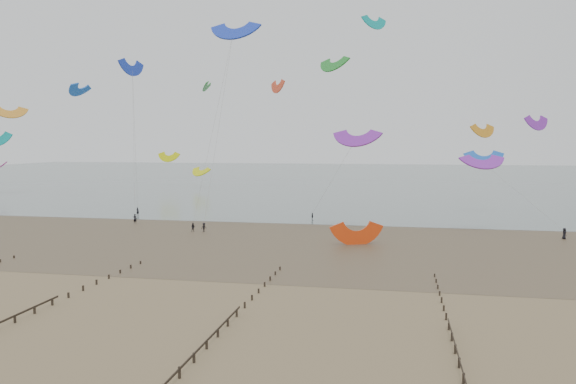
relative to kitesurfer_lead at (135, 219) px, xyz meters
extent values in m
plane|color=brown|center=(31.04, -44.94, -0.91)|extent=(500.00, 500.00, 0.00)
plane|color=#475654|center=(31.04, 155.06, -0.88)|extent=(500.00, 500.00, 0.00)
plane|color=#473A28|center=(31.04, -9.94, -0.90)|extent=(500.00, 500.00, 0.00)
ellipsoid|color=slate|center=(13.04, -22.94, -0.90)|extent=(23.60, 14.36, 0.01)
ellipsoid|color=slate|center=(43.04, -6.94, -0.90)|extent=(33.64, 18.32, 0.01)
ellipsoid|color=slate|center=(-8.96, -4.94, -0.90)|extent=(26.95, 14.22, 0.01)
cube|color=black|center=(-0.96, -35.57, -0.72)|extent=(0.16, 0.16, 0.48)
cube|color=black|center=(-0.96, -32.94, -0.74)|extent=(0.16, 0.16, 0.45)
cube|color=black|center=(17.04, -56.62, -0.61)|extent=(0.16, 0.16, 0.71)
cube|color=black|center=(17.04, -53.99, -0.62)|extent=(0.16, 0.16, 0.68)
cube|color=black|center=(17.04, -51.36, -0.64)|extent=(0.16, 0.16, 0.65)
cube|color=black|center=(17.04, -48.73, -0.65)|extent=(0.16, 0.16, 0.62)
cube|color=black|center=(17.04, -46.10, -0.67)|extent=(0.16, 0.16, 0.59)
cube|color=black|center=(17.04, -43.46, -0.68)|extent=(0.16, 0.16, 0.57)
cube|color=black|center=(17.04, -40.83, -0.69)|extent=(0.16, 0.16, 0.54)
cube|color=black|center=(17.04, -38.20, -0.71)|extent=(0.16, 0.16, 0.51)
cube|color=black|center=(17.04, -35.57, -0.72)|extent=(0.16, 0.16, 0.48)
cube|color=black|center=(17.04, -32.94, -0.74)|extent=(0.16, 0.16, 0.45)
cube|color=black|center=(35.04, -64.52, -0.56)|extent=(0.16, 0.16, 0.80)
cube|color=black|center=(35.04, -61.89, -0.58)|extent=(0.16, 0.16, 0.77)
cube|color=black|center=(35.04, -59.25, -0.59)|extent=(0.16, 0.16, 0.74)
cube|color=black|center=(35.04, -56.62, -0.61)|extent=(0.16, 0.16, 0.71)
cube|color=black|center=(35.04, -53.99, -0.62)|extent=(0.16, 0.16, 0.68)
cube|color=black|center=(35.04, -51.36, -0.64)|extent=(0.16, 0.16, 0.65)
cube|color=black|center=(35.04, -48.73, -0.65)|extent=(0.16, 0.16, 0.62)
cube|color=black|center=(35.04, -46.10, -0.67)|extent=(0.16, 0.16, 0.59)
cube|color=black|center=(35.04, -43.46, -0.68)|extent=(0.16, 0.16, 0.57)
cube|color=black|center=(35.04, -40.83, -0.69)|extent=(0.16, 0.16, 0.54)
cube|color=black|center=(35.04, -38.20, -0.71)|extent=(0.16, 0.16, 0.51)
cube|color=black|center=(35.04, -35.57, -0.72)|extent=(0.16, 0.16, 0.48)
cube|color=black|center=(35.04, -32.94, -0.74)|extent=(0.16, 0.16, 0.45)
cube|color=black|center=(35.04, -66.69, -0.29)|extent=(0.06, 32.50, 0.18)
cube|color=black|center=(53.04, -61.89, -0.58)|extent=(0.16, 0.16, 0.77)
cube|color=black|center=(53.04, -59.25, -0.59)|extent=(0.16, 0.16, 0.74)
cube|color=black|center=(53.04, -56.62, -0.61)|extent=(0.16, 0.16, 0.71)
cube|color=black|center=(53.04, -53.99, -0.62)|extent=(0.16, 0.16, 0.68)
cube|color=black|center=(53.04, -51.36, -0.64)|extent=(0.16, 0.16, 0.65)
cube|color=black|center=(53.04, -48.73, -0.65)|extent=(0.16, 0.16, 0.62)
cube|color=black|center=(53.04, -46.10, -0.67)|extent=(0.16, 0.16, 0.59)
cube|color=black|center=(53.04, -43.46, -0.68)|extent=(0.16, 0.16, 0.57)
cube|color=black|center=(53.04, -40.83, -0.69)|extent=(0.16, 0.16, 0.54)
cube|color=black|center=(53.04, -38.20, -0.71)|extent=(0.16, 0.16, 0.51)
cube|color=black|center=(53.04, -35.57, -0.72)|extent=(0.16, 0.16, 0.48)
cube|color=black|center=(53.04, -32.94, -0.74)|extent=(0.16, 0.16, 0.45)
imported|color=black|center=(0.00, 0.00, 0.00)|extent=(0.70, 0.49, 1.83)
imported|color=black|center=(32.36, 10.53, -0.16)|extent=(0.42, 0.91, 1.51)
imported|color=black|center=(14.36, -7.24, -0.15)|extent=(0.88, 0.78, 1.52)
imported|color=black|center=(16.24, -7.08, -0.13)|extent=(1.10, 1.15, 1.56)
imported|color=black|center=(74.77, -3.06, -0.02)|extent=(0.75, 0.98, 1.79)
imported|color=black|center=(-4.84, 10.98, -0.07)|extent=(0.64, 0.45, 1.69)
camera|label=1|loc=(48.73, -97.69, 14.35)|focal=35.00mm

